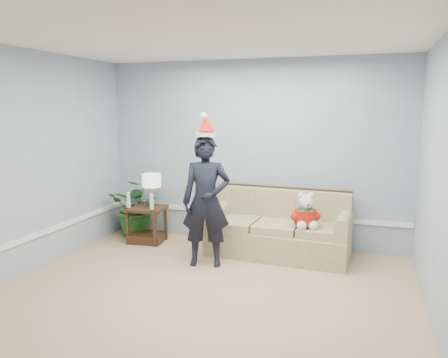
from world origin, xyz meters
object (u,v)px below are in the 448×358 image
side_table (147,228)px  man (206,201)px  houseplant (137,207)px  teddy_bear (305,215)px  table_lamp (151,182)px  sofa (279,232)px

side_table → man: size_ratio=0.36×
side_table → houseplant: houseplant is taller
man → teddy_bear: bearing=7.9°
table_lamp → houseplant: table_lamp is taller
side_table → man: man is taller
side_table → man: 1.49m
sofa → table_lamp: size_ratio=3.87×
man → teddy_bear: (1.19, 0.49, -0.20)m
side_table → houseplant: 0.47m
sofa → houseplant: 2.31m
side_table → table_lamp: size_ratio=1.21×
table_lamp → teddy_bear: table_lamp is taller
sofa → side_table: sofa is taller
side_table → teddy_bear: size_ratio=1.29×
table_lamp → houseplant: bearing=148.4°
sofa → man: bearing=-136.0°
sofa → teddy_bear: (0.39, -0.21, 0.32)m
man → teddy_bear: 1.30m
side_table → table_lamp: bearing=13.8°
side_table → houseplant: bearing=139.0°
table_lamp → sofa: bearing=1.7°
side_table → teddy_bear: 2.43m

